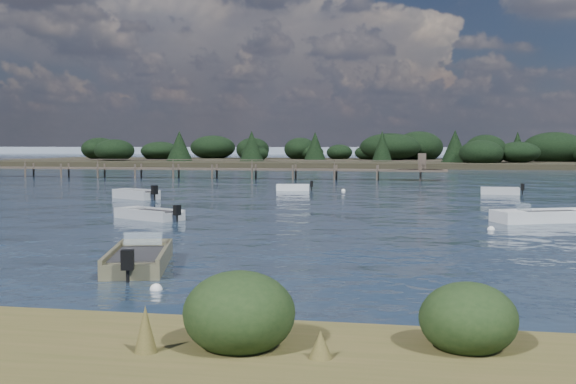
% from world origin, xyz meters
% --- Properties ---
extents(ground, '(400.00, 400.00, 0.00)m').
position_xyz_m(ground, '(0.00, 60.00, 0.00)').
color(ground, '#162333').
rests_on(ground, ground).
extents(shore_lip, '(160.00, 0.60, 0.30)m').
position_xyz_m(shore_lip, '(0.00, -12.20, 0.00)').
color(shore_lip, black).
rests_on(shore_lip, ground).
extents(tender_far_grey_b, '(3.05, 1.22, 1.04)m').
position_xyz_m(tender_far_grey_b, '(9.72, 29.00, 0.15)').
color(tender_far_grey_b, '#A2A6A9').
rests_on(tender_far_grey_b, ground).
extents(tender_far_white, '(2.92, 1.34, 0.98)m').
position_xyz_m(tender_far_white, '(-5.78, 30.40, 0.14)').
color(tender_far_white, silver).
rests_on(tender_far_white, ground).
extents(dinghy_near_olive, '(2.75, 4.84, 1.16)m').
position_xyz_m(dinghy_near_olive, '(-3.84, -4.92, 0.15)').
color(dinghy_near_olive, '#736D4D').
rests_on(dinghy_near_olive, ground).
extents(dinghy_mid_grey, '(3.90, 2.95, 1.01)m').
position_xyz_m(dinghy_mid_grey, '(-8.75, 8.06, 0.14)').
color(dinghy_mid_grey, '#A2A6A9').
rests_on(dinghy_mid_grey, ground).
extents(tender_far_grey, '(3.73, 2.89, 1.23)m').
position_xyz_m(tender_far_grey, '(-14.50, 20.15, 0.17)').
color(tender_far_grey, '#A2A6A9').
rests_on(tender_far_grey, ground).
extents(dinghy_mid_white_a, '(4.98, 3.47, 1.17)m').
position_xyz_m(dinghy_mid_white_a, '(9.87, 10.35, 0.15)').
color(dinghy_mid_white_a, silver).
rests_on(dinghy_mid_white_a, ground).
extents(buoy_a, '(0.32, 0.32, 0.32)m').
position_xyz_m(buoy_a, '(-2.11, -8.02, 0.00)').
color(buoy_a, white).
rests_on(buoy_a, ground).
extents(buoy_b, '(0.32, 0.32, 0.32)m').
position_xyz_m(buoy_b, '(7.23, 6.62, 0.00)').
color(buoy_b, white).
rests_on(buoy_b, ground).
extents(buoy_c, '(0.32, 0.32, 0.32)m').
position_xyz_m(buoy_c, '(-7.78, 7.73, 0.00)').
color(buoy_c, white).
rests_on(buoy_c, ground).
extents(buoy_e, '(0.32, 0.32, 0.32)m').
position_xyz_m(buoy_e, '(-1.85, 30.62, 0.00)').
color(buoy_e, white).
rests_on(buoy_e, ground).
extents(jetty, '(64.50, 3.20, 3.40)m').
position_xyz_m(jetty, '(-21.74, 47.99, 0.98)').
color(jetty, '#4D4238').
rests_on(jetty, ground).
extents(far_headland, '(190.00, 40.00, 5.80)m').
position_xyz_m(far_headland, '(25.00, 100.00, 1.96)').
color(far_headland, black).
rests_on(far_headland, ground).
extents(distant_haze, '(280.00, 20.00, 2.40)m').
position_xyz_m(distant_haze, '(-90.00, 230.00, 0.00)').
color(distant_haze, '#8491A3').
rests_on(distant_haze, ground).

